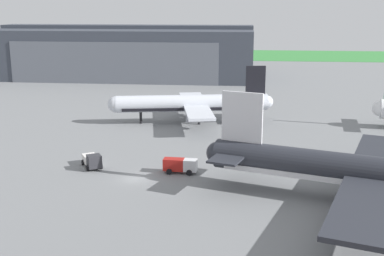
# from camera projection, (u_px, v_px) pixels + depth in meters

# --- Properties ---
(ground_plane) EXTENTS (440.00, 440.00, 0.00)m
(ground_plane) POSITION_uv_depth(u_px,v_px,m) (135.00, 179.00, 72.62)
(ground_plane) COLOR slate
(grass_field_strip) EXTENTS (440.00, 56.00, 0.08)m
(grass_field_strip) POSITION_uv_depth(u_px,v_px,m) (216.00, 55.00, 255.81)
(grass_field_strip) COLOR #39893F
(grass_field_strip) RESTS_ON ground_plane
(maintenance_hangar) EXTENTS (88.99, 41.74, 17.84)m
(maintenance_hangar) POSITION_uv_depth(u_px,v_px,m) (128.00, 52.00, 178.33)
(maintenance_hangar) COLOR #383D47
(maintenance_hangar) RESTS_ON ground_plane
(airliner_far_left) EXTENTS (34.88, 29.35, 12.10)m
(airliner_far_left) POSITION_uv_depth(u_px,v_px,m) (192.00, 104.00, 106.56)
(airliner_far_left) COLOR silver
(airliner_far_left) RESTS_ON ground_plane
(airliner_near_left) EXTENTS (45.34, 40.65, 13.30)m
(airliner_near_left) POSITION_uv_depth(u_px,v_px,m) (383.00, 175.00, 61.43)
(airliner_near_left) COLOR #282B33
(airliner_near_left) RESTS_ON ground_plane
(ops_van) EXTENTS (5.11, 2.29, 2.21)m
(ops_van) POSITION_uv_depth(u_px,v_px,m) (180.00, 165.00, 74.80)
(ops_van) COLOR silver
(ops_van) RESTS_ON ground_plane
(baggage_tug) EXTENTS (4.39, 5.49, 2.36)m
(baggage_tug) POSITION_uv_depth(u_px,v_px,m) (92.00, 160.00, 77.44)
(baggage_tug) COLOR #2D2D33
(baggage_tug) RESTS_ON ground_plane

